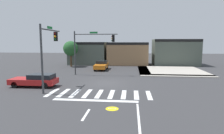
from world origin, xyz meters
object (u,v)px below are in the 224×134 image
object	(u,v)px
traffic_signal_southwest	(48,46)
roadside_tree	(71,49)
car_orange	(101,65)
traffic_signal_northwest	(91,44)
car_red	(36,80)

from	to	relation	value
traffic_signal_southwest	roadside_tree	world-z (taller)	traffic_signal_southwest
traffic_signal_southwest	car_orange	size ratio (longest dim) A/B	1.35
traffic_signal_northwest	roadside_tree	xyz separation A→B (m)	(-5.75, 8.81, -0.88)
traffic_signal_northwest	roadside_tree	world-z (taller)	traffic_signal_northwest
car_orange	car_red	xyz separation A→B (m)	(-4.78, -13.00, -0.06)
traffic_signal_southwest	car_red	xyz separation A→B (m)	(-1.99, 1.12, -3.51)
traffic_signal_northwest	car_orange	bearing A→B (deg)	84.09
traffic_signal_northwest	car_red	xyz separation A→B (m)	(-4.22, -7.58, -3.55)
traffic_signal_northwest	roadside_tree	distance (m)	10.56
car_red	roadside_tree	size ratio (longest dim) A/B	0.98
roadside_tree	traffic_signal_northwest	bearing A→B (deg)	-56.86
car_orange	roadside_tree	world-z (taller)	roadside_tree
traffic_signal_southwest	car_orange	bearing A→B (deg)	-11.19
traffic_signal_southwest	car_orange	distance (m)	14.80
car_orange	traffic_signal_northwest	bearing A→B (deg)	-5.91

